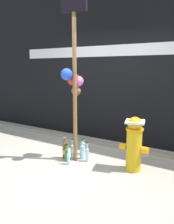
% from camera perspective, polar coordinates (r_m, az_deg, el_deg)
% --- Properties ---
extents(ground_plane, '(14.00, 14.00, 0.00)m').
position_cam_1_polar(ground_plane, '(3.93, -3.42, -13.92)').
color(ground_plane, '#ADA899').
extents(building_wall, '(10.00, 0.21, 3.62)m').
position_cam_1_polar(building_wall, '(5.04, 7.30, 12.79)').
color(building_wall, black).
rests_on(building_wall, ground_plane).
extents(curb_strip, '(8.00, 0.12, 0.08)m').
position_cam_1_polar(curb_strip, '(4.89, 4.59, -8.21)').
color(curb_strip, gray).
rests_on(curb_strip, ground_plane).
extents(memorial_post, '(0.45, 0.44, 2.93)m').
position_cam_1_polar(memorial_post, '(3.87, -3.43, 11.64)').
color(memorial_post, olive).
rests_on(memorial_post, ground_plane).
extents(fire_hydrant, '(0.48, 0.36, 0.91)m').
position_cam_1_polar(fire_hydrant, '(3.70, 12.19, -7.87)').
color(fire_hydrant, gold).
rests_on(fire_hydrant, ground_plane).
extents(bottle_0, '(0.06, 0.06, 0.36)m').
position_cam_1_polar(bottle_0, '(4.05, 0.06, -10.85)').
color(bottle_0, '#B2DBEA').
rests_on(bottle_0, ground_plane).
extents(bottle_1, '(0.08, 0.08, 0.33)m').
position_cam_1_polar(bottle_1, '(4.08, -5.31, -10.85)').
color(bottle_1, '#337038').
rests_on(bottle_1, ground_plane).
extents(bottle_2, '(0.06, 0.06, 0.38)m').
position_cam_1_polar(bottle_2, '(4.18, -3.89, -10.09)').
color(bottle_2, '#93CCE0').
rests_on(bottle_2, ground_plane).
extents(bottle_3, '(0.08, 0.08, 0.32)m').
position_cam_1_polar(bottle_3, '(4.37, -0.96, -9.33)').
color(bottle_3, '#93CCE0').
rests_on(bottle_3, ground_plane).
extents(bottle_4, '(0.07, 0.07, 0.38)m').
position_cam_1_polar(bottle_4, '(4.15, -1.34, -10.13)').
color(bottle_4, '#93CCE0').
rests_on(bottle_4, ground_plane).
extents(bottle_5, '(0.06, 0.06, 0.30)m').
position_cam_1_polar(bottle_5, '(3.96, -4.84, -11.87)').
color(bottle_5, '#B2DBEA').
rests_on(bottle_5, ground_plane).
extents(bottle_6, '(0.08, 0.08, 0.41)m').
position_cam_1_polar(bottle_6, '(4.20, -5.85, -9.78)').
color(bottle_6, brown).
rests_on(bottle_6, ground_plane).
extents(litter_0, '(0.15, 0.14, 0.01)m').
position_cam_1_polar(litter_0, '(4.48, 14.68, -10.95)').
color(litter_0, silver).
rests_on(litter_0, ground_plane).
extents(litter_1, '(0.13, 0.14, 0.01)m').
position_cam_1_polar(litter_1, '(3.38, 2.18, -18.35)').
color(litter_1, silver).
rests_on(litter_1, ground_plane).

